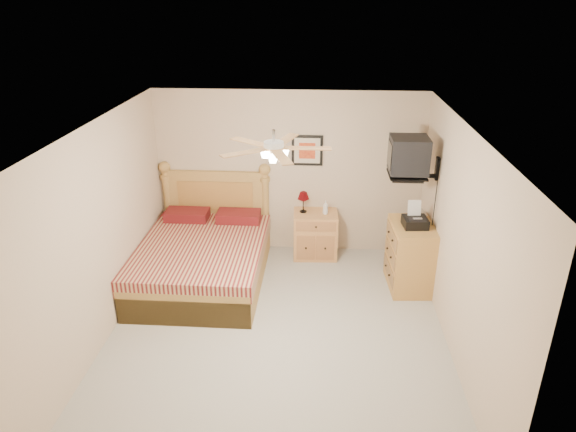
% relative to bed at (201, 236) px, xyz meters
% --- Properties ---
extents(floor, '(4.50, 4.50, 0.00)m').
position_rel_bed_xyz_m(floor, '(1.14, -1.12, -0.71)').
color(floor, '#9F9B90').
rests_on(floor, ground).
extents(ceiling, '(4.00, 4.50, 0.04)m').
position_rel_bed_xyz_m(ceiling, '(1.14, -1.12, 1.79)').
color(ceiling, white).
rests_on(ceiling, ground).
extents(wall_back, '(4.00, 0.04, 2.50)m').
position_rel_bed_xyz_m(wall_back, '(1.14, 1.13, 0.54)').
color(wall_back, '#C2AB8F').
rests_on(wall_back, ground).
extents(wall_front, '(4.00, 0.04, 2.50)m').
position_rel_bed_xyz_m(wall_front, '(1.14, -3.37, 0.54)').
color(wall_front, '#C2AB8F').
rests_on(wall_front, ground).
extents(wall_left, '(0.04, 4.50, 2.50)m').
position_rel_bed_xyz_m(wall_left, '(-0.86, -1.12, 0.54)').
color(wall_left, '#C2AB8F').
rests_on(wall_left, ground).
extents(wall_right, '(0.04, 4.50, 2.50)m').
position_rel_bed_xyz_m(wall_right, '(3.14, -1.12, 0.54)').
color(wall_right, '#C2AB8F').
rests_on(wall_right, ground).
extents(bed, '(1.68, 2.19, 1.41)m').
position_rel_bed_xyz_m(bed, '(0.00, 0.00, 0.00)').
color(bed, '#A77E43').
rests_on(bed, ground).
extents(nightstand, '(0.68, 0.52, 0.71)m').
position_rel_bed_xyz_m(nightstand, '(1.56, 0.88, -0.35)').
color(nightstand, '#C27F40').
rests_on(nightstand, ground).
extents(table_lamp, '(0.19, 0.19, 0.32)m').
position_rel_bed_xyz_m(table_lamp, '(1.37, 0.92, 0.17)').
color(table_lamp, '#4F0509').
rests_on(table_lamp, nightstand).
extents(lotion_bottle, '(0.09, 0.09, 0.21)m').
position_rel_bed_xyz_m(lotion_bottle, '(1.70, 0.86, 0.11)').
color(lotion_bottle, silver).
rests_on(lotion_bottle, nightstand).
extents(framed_picture, '(0.46, 0.04, 0.46)m').
position_rel_bed_xyz_m(framed_picture, '(1.41, 1.11, 0.91)').
color(framed_picture, black).
rests_on(framed_picture, wall_back).
extents(dresser, '(0.60, 0.82, 0.93)m').
position_rel_bed_xyz_m(dresser, '(2.87, 0.06, -0.24)').
color(dresser, '#B9873A').
rests_on(dresser, ground).
extents(fax_machine, '(0.34, 0.35, 0.33)m').
position_rel_bed_xyz_m(fax_machine, '(2.87, 0.01, 0.39)').
color(fax_machine, black).
rests_on(fax_machine, dresser).
extents(magazine_lower, '(0.26, 0.29, 0.02)m').
position_rel_bed_xyz_m(magazine_lower, '(2.89, 0.38, 0.24)').
color(magazine_lower, '#A89F87').
rests_on(magazine_lower, dresser).
extents(magazine_upper, '(0.22, 0.27, 0.02)m').
position_rel_bed_xyz_m(magazine_upper, '(2.89, 0.40, 0.26)').
color(magazine_upper, gray).
rests_on(magazine_upper, magazine_lower).
extents(wall_tv, '(0.56, 0.46, 0.58)m').
position_rel_bed_xyz_m(wall_tv, '(2.89, 0.22, 1.10)').
color(wall_tv, black).
rests_on(wall_tv, wall_right).
extents(ceiling_fan, '(1.14, 1.14, 0.28)m').
position_rel_bed_xyz_m(ceiling_fan, '(1.14, -1.32, 1.65)').
color(ceiling_fan, white).
rests_on(ceiling_fan, ceiling).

